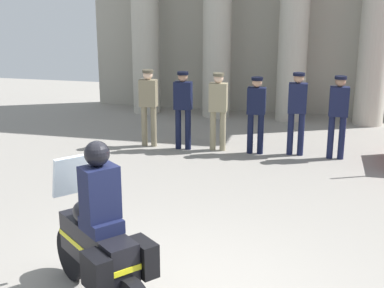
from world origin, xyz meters
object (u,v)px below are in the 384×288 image
at_px(officer_in_row_3, 256,109).
at_px(officer_in_row_4, 297,107).
at_px(officer_in_row_5, 338,111).
at_px(motorcycle_with_rider, 100,242).
at_px(officer_in_row_2, 218,105).
at_px(officer_in_row_0, 148,102).
at_px(officer_in_row_1, 183,104).

relative_size(officer_in_row_3, officer_in_row_4, 0.94).
relative_size(officer_in_row_4, officer_in_row_5, 1.02).
relative_size(officer_in_row_4, motorcycle_with_rider, 0.92).
bearing_deg(motorcycle_with_rider, officer_in_row_2, -50.68).
bearing_deg(officer_in_row_3, officer_in_row_4, -174.49).
bearing_deg(officer_in_row_5, officer_in_row_3, -0.66).
bearing_deg(officer_in_row_4, officer_in_row_0, -0.02).
distance_m(officer_in_row_0, officer_in_row_3, 2.39).
bearing_deg(officer_in_row_4, officer_in_row_3, 5.51).
distance_m(officer_in_row_3, officer_in_row_4, 0.85).
relative_size(officer_in_row_3, officer_in_row_5, 0.95).
bearing_deg(officer_in_row_4, motorcycle_with_rider, 73.28).
relative_size(officer_in_row_0, officer_in_row_3, 1.04).
height_order(officer_in_row_1, officer_in_row_5, officer_in_row_5).
xyz_separation_m(officer_in_row_2, officer_in_row_4, (1.67, 0.05, 0.04)).
distance_m(officer_in_row_3, officer_in_row_5, 1.67).
relative_size(officer_in_row_0, officer_in_row_2, 1.01).
xyz_separation_m(officer_in_row_2, officer_in_row_5, (2.49, -0.03, 0.02)).
height_order(officer_in_row_0, motorcycle_with_rider, motorcycle_with_rider).
relative_size(officer_in_row_0, motorcycle_with_rider, 0.90).
bearing_deg(officer_in_row_3, officer_in_row_0, -1.98).
bearing_deg(officer_in_row_3, officer_in_row_1, -0.16).
height_order(officer_in_row_0, officer_in_row_1, officer_in_row_0).
distance_m(officer_in_row_1, motorcycle_with_rider, 6.20).
relative_size(officer_in_row_1, officer_in_row_5, 0.99).
xyz_separation_m(officer_in_row_1, motorcycle_with_rider, (0.71, -6.15, -0.22)).
xyz_separation_m(officer_in_row_3, motorcycle_with_rider, (-0.87, -6.19, -0.18)).
relative_size(officer_in_row_2, officer_in_row_5, 0.98).
bearing_deg(officer_in_row_2, officer_in_row_1, 5.34).
height_order(officer_in_row_0, officer_in_row_3, officer_in_row_0).
bearing_deg(motorcycle_with_rider, officer_in_row_3, -58.28).
height_order(officer_in_row_1, officer_in_row_3, officer_in_row_1).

